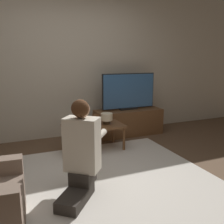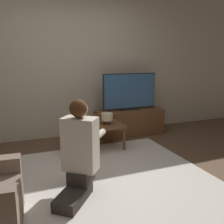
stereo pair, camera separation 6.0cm
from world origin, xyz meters
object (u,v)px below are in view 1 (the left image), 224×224
object	(u,v)px
tv	(129,91)
coffee_table	(94,128)
person_kneeling	(81,151)
table_lamp	(107,118)

from	to	relation	value
tv	coffee_table	size ratio (longest dim) A/B	1.13
tv	person_kneeling	world-z (taller)	tv
coffee_table	table_lamp	xyz separation A→B (m)	(0.21, -0.01, 0.15)
person_kneeling	table_lamp	bearing A→B (deg)	-83.35
coffee_table	person_kneeling	bearing A→B (deg)	-114.16
tv	person_kneeling	xyz separation A→B (m)	(-1.38, -1.71, -0.32)
tv	table_lamp	distance (m)	0.90
table_lamp	coffee_table	bearing A→B (deg)	176.73
tv	coffee_table	bearing A→B (deg)	-147.68
table_lamp	person_kneeling	bearing A→B (deg)	-122.26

